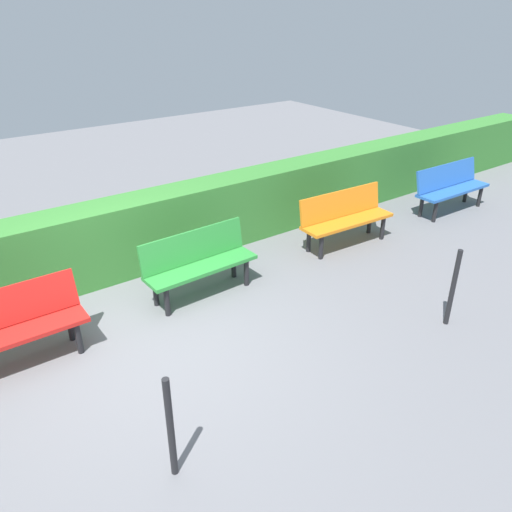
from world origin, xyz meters
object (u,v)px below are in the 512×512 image
(bench_blue, at_px, (450,186))
(bench_green, at_px, (198,261))
(bench_orange, at_px, (345,216))
(bench_red, at_px, (8,326))

(bench_blue, distance_m, bench_green, 5.28)
(bench_blue, relative_size, bench_orange, 1.01)
(bench_blue, bearing_deg, bench_orange, -1.11)
(bench_blue, height_order, bench_green, bench_green)
(bench_green, distance_m, bench_red, 2.37)
(bench_blue, height_order, bench_red, same)
(bench_blue, relative_size, bench_green, 1.07)
(bench_red, bearing_deg, bench_orange, -178.92)
(bench_green, height_order, bench_red, bench_green)
(bench_orange, xyz_separation_m, bench_green, (2.66, -0.02, -0.00))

